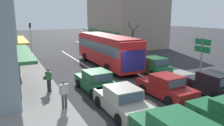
% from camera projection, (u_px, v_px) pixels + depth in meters
% --- Properties ---
extents(ground_plane, '(140.00, 140.00, 0.00)m').
position_uv_depth(ground_plane, '(117.00, 85.00, 16.59)').
color(ground_plane, '#2D2D30').
extents(lane_centre_line, '(0.20, 28.00, 0.01)m').
position_uv_depth(lane_centre_line, '(98.00, 73.00, 20.11)').
color(lane_centre_line, silver).
rests_on(lane_centre_line, ground).
extents(sidewalk_left, '(5.20, 44.00, 0.14)m').
position_uv_depth(sidewalk_left, '(16.00, 76.00, 18.96)').
color(sidewalk_left, gray).
rests_on(sidewalk_left, ground).
extents(kerb_right, '(2.80, 44.00, 0.12)m').
position_uv_depth(kerb_right, '(142.00, 62.00, 24.50)').
color(kerb_right, gray).
rests_on(kerb_right, ground).
extents(building_right_far, '(9.79, 13.80, 8.39)m').
position_uv_depth(building_right_far, '(124.00, 21.00, 37.92)').
color(building_right_far, gray).
rests_on(building_right_far, ground).
extents(city_bus, '(2.79, 10.87, 3.23)m').
position_uv_depth(city_bus, '(106.00, 48.00, 22.56)').
color(city_bus, red).
rests_on(city_bus, ground).
extents(sedan_adjacent_lane_trail, '(2.05, 4.28, 1.47)m').
position_uv_depth(sedan_adjacent_lane_trail, '(166.00, 87.00, 14.14)').
color(sedan_adjacent_lane_trail, maroon).
rests_on(sedan_adjacent_lane_trail, ground).
extents(sedan_behind_bus_near, '(1.92, 4.21, 1.47)m').
position_uv_depth(sedan_behind_bus_near, '(122.00, 101.00, 11.85)').
color(sedan_behind_bus_near, '#B7B29E').
rests_on(sedan_behind_bus_near, ground).
extents(sedan_adjacent_lane_lead, '(2.05, 4.28, 1.47)m').
position_uv_depth(sedan_adjacent_lane_lead, '(96.00, 82.00, 15.24)').
color(sedan_adjacent_lane_lead, '#1E6638').
rests_on(sedan_adjacent_lane_lead, ground).
extents(parked_hatchback_kerb_front, '(1.91, 3.75, 1.54)m').
position_uv_depth(parked_hatchback_kerb_front, '(212.00, 84.00, 14.51)').
color(parked_hatchback_kerb_front, black).
rests_on(parked_hatchback_kerb_front, ground).
extents(parked_hatchback_kerb_second, '(1.88, 3.73, 1.54)m').
position_uv_depth(parked_hatchback_kerb_second, '(153.00, 66.00, 19.80)').
color(parked_hatchback_kerb_second, '#1E6638').
rests_on(parked_hatchback_kerb_second, ground).
extents(parked_sedan_kerb_third, '(2.01, 4.26, 1.47)m').
position_uv_depth(parked_sedan_kerb_third, '(126.00, 57.00, 24.55)').
color(parked_sedan_kerb_third, navy).
rests_on(parked_sedan_kerb_third, ground).
extents(traffic_light_downstreet, '(0.33, 0.24, 4.20)m').
position_uv_depth(traffic_light_downstreet, '(30.00, 33.00, 30.17)').
color(traffic_light_downstreet, gray).
rests_on(traffic_light_downstreet, ground).
extents(directional_road_sign, '(0.10, 1.40, 3.60)m').
position_uv_depth(directional_road_sign, '(202.00, 50.00, 16.18)').
color(directional_road_sign, gray).
rests_on(directional_road_sign, ground).
extents(street_tree_right, '(1.55, 1.87, 4.53)m').
position_uv_depth(street_tree_right, '(132.00, 43.00, 25.58)').
color(street_tree_right, brown).
rests_on(street_tree_right, ground).
extents(pedestrian_with_handbag_near, '(0.52, 0.59, 1.63)m').
position_uv_depth(pedestrian_with_handbag_near, '(48.00, 78.00, 14.64)').
color(pedestrian_with_handbag_near, '#333338').
rests_on(pedestrian_with_handbag_near, sidewalk_left).
extents(pedestrian_browsing_midblock, '(0.56, 0.30, 1.63)m').
position_uv_depth(pedestrian_browsing_midblock, '(64.00, 92.00, 11.98)').
color(pedestrian_browsing_midblock, '#4C4742').
rests_on(pedestrian_browsing_midblock, sidewalk_left).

